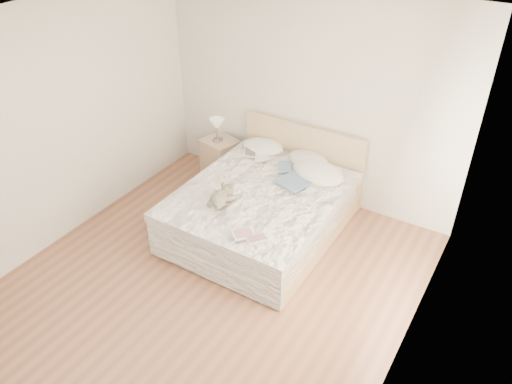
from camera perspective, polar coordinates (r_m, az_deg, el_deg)
floor at (r=5.43m, az=-5.70°, el=-10.81°), size 4.00×4.50×0.00m
ceiling at (r=4.04m, az=-7.90°, el=17.76°), size 4.00×4.50×0.00m
wall_back at (r=6.30m, az=5.98°, el=10.68°), size 4.00×0.02×2.70m
wall_left at (r=5.91m, az=-22.38°, el=6.65°), size 0.02×4.50×2.70m
wall_right at (r=3.90m, az=17.70°, el=-6.90°), size 0.02×4.50×2.70m
window at (r=4.08m, az=18.96°, el=-3.38°), size 0.02×1.30×1.10m
bed at (r=5.99m, az=0.89°, el=-1.92°), size 1.72×2.14×1.00m
nightstand at (r=7.10m, az=-4.09°, el=3.92°), size 0.53×0.49×0.56m
table_lamp at (r=6.86m, az=-4.48°, el=7.60°), size 0.26×0.26×0.32m
pillow_left at (r=6.62m, az=0.84°, el=5.24°), size 0.59×0.43×0.17m
pillow_middle at (r=6.35m, az=6.01°, el=3.71°), size 0.61×0.48×0.16m
pillow_right at (r=6.09m, az=7.13°, el=2.24°), size 0.76×0.60×0.20m
blouse at (r=5.96m, az=4.89°, el=1.50°), size 0.69×0.72×0.02m
photo_book at (r=6.44m, az=0.00°, el=4.27°), size 0.44×0.40×0.03m
childrens_book at (r=5.04m, az=-0.65°, el=-5.11°), size 0.40×0.38×0.02m
teddy_bear at (r=5.51m, az=-4.26°, el=-1.18°), size 0.26×0.35×0.17m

